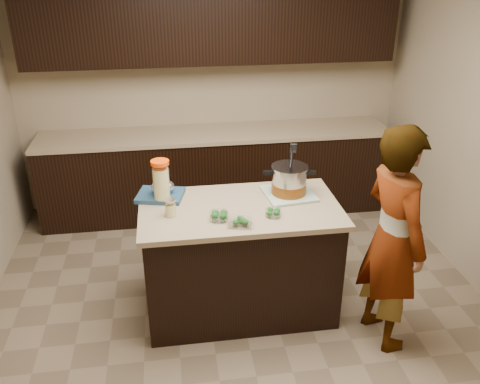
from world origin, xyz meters
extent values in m
plane|color=brown|center=(0.00, 0.00, 0.00)|extent=(4.00, 4.00, 0.00)
cube|color=tan|center=(0.00, 2.00, 1.35)|extent=(4.00, 0.04, 2.70)
cube|color=tan|center=(0.00, -2.00, 1.35)|extent=(4.00, 0.04, 2.70)
cube|color=black|center=(0.00, 1.70, 0.43)|extent=(3.60, 0.60, 0.86)
cube|color=tan|center=(0.00, 1.70, 0.88)|extent=(3.60, 0.63, 0.04)
cube|color=black|center=(0.00, 1.82, 1.95)|extent=(3.60, 0.35, 0.75)
cube|color=black|center=(0.00, 0.00, 0.43)|extent=(1.40, 0.75, 0.86)
cube|color=tan|center=(0.00, 0.00, 0.88)|extent=(1.46, 0.81, 0.04)
cube|color=#588462|center=(0.40, 0.14, 0.91)|extent=(0.40, 0.40, 0.02)
cylinder|color=#B7B7BC|center=(0.40, 0.14, 1.02)|extent=(0.29, 0.29, 0.20)
cylinder|color=brown|center=(0.40, 0.14, 0.96)|extent=(0.29, 0.29, 0.08)
cylinder|color=#B7B7BC|center=(0.40, 0.14, 1.13)|extent=(0.31, 0.31, 0.01)
cube|color=black|center=(0.23, 0.16, 1.09)|extent=(0.07, 0.04, 0.03)
cube|color=black|center=(0.56, 0.12, 1.09)|extent=(0.07, 0.04, 0.03)
cylinder|color=black|center=(0.40, 0.11, 1.19)|extent=(0.04, 0.11, 0.25)
cylinder|color=#E1D689|center=(-0.56, 0.16, 1.03)|extent=(0.13, 0.13, 0.27)
cylinder|color=white|center=(-0.56, 0.16, 1.05)|extent=(0.14, 0.14, 0.30)
cylinder|color=#FD4505|center=(-0.56, 0.16, 1.21)|extent=(0.15, 0.15, 0.02)
cylinder|color=#E1D689|center=(-0.50, -0.06, 0.94)|extent=(0.08, 0.08, 0.09)
cylinder|color=white|center=(-0.50, -0.06, 0.96)|extent=(0.09, 0.09, 0.12)
cylinder|color=silver|center=(-0.50, -0.06, 1.03)|extent=(0.09, 0.09, 0.02)
cylinder|color=silver|center=(-0.17, -0.17, 0.93)|extent=(0.16, 0.16, 0.06)
cylinder|color=silver|center=(0.21, -0.18, 0.93)|extent=(0.12, 0.12, 0.05)
cube|color=silver|center=(-0.04, -0.27, 0.93)|extent=(0.18, 0.15, 0.06)
cube|color=navy|center=(-0.57, 0.25, 0.92)|extent=(0.39, 0.34, 0.03)
ellipsoid|color=silver|center=(-0.55, 0.25, 0.98)|extent=(0.17, 0.14, 0.09)
imported|color=gray|center=(0.98, -0.46, 0.82)|extent=(0.49, 0.66, 1.63)
camera|label=1|loc=(-0.49, -3.24, 2.59)|focal=38.00mm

